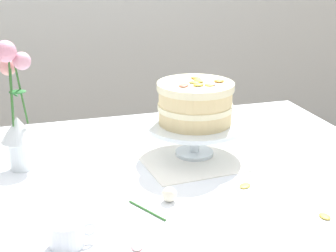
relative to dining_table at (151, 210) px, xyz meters
name	(u,v)px	position (x,y,z in m)	size (l,w,h in m)	color
dining_table	(151,210)	(0.00, 0.00, 0.00)	(1.40, 1.00, 0.74)	white
linen_napkin	(194,155)	(0.16, 0.11, 0.09)	(0.32, 0.32, 0.00)	white
cake_stand	(195,128)	(0.16, 0.11, 0.18)	(0.29, 0.29, 0.10)	silver
layer_cake	(195,103)	(0.16, 0.11, 0.25)	(0.22, 0.22, 0.12)	beige
flower_vase	(16,116)	(-0.32, 0.16, 0.25)	(0.10, 0.10, 0.35)	silver
teacup	(67,238)	(-0.24, -0.27, 0.12)	(0.13, 0.13, 0.06)	white
fallen_rose	(168,195)	(0.01, -0.14, 0.11)	(0.11, 0.11, 0.04)	#2D6028
loose_petal_0	(245,186)	(0.22, -0.12, 0.10)	(0.04, 0.02, 0.01)	yellow
loose_petal_1	(224,135)	(0.31, 0.24, 0.10)	(0.04, 0.03, 0.01)	pink
loose_petal_2	(325,216)	(0.32, -0.31, 0.10)	(0.03, 0.02, 0.01)	yellow
loose_petal_3	(137,246)	(-0.11, -0.30, 0.10)	(0.04, 0.03, 0.01)	pink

